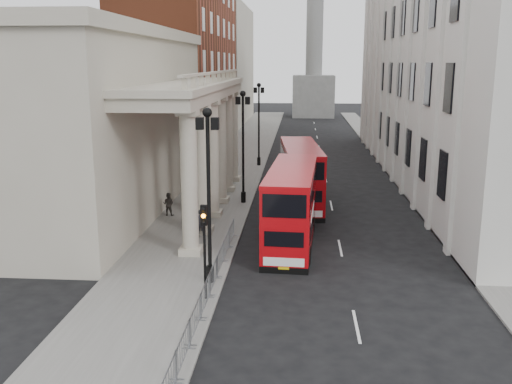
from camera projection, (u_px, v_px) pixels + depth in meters
ground at (210, 321)px, 23.50m from camera, size 260.00×260.00×0.00m
sidewalk_west at (228, 177)px, 52.88m from camera, size 6.00×140.00×0.12m
sidewalk_east at (409, 179)px, 51.63m from camera, size 3.00×140.00×0.12m
kerb at (260, 177)px, 52.65m from camera, size 0.20×140.00×0.14m
portico_building at (102, 126)px, 40.47m from camera, size 9.00×28.00×12.00m
brick_building at (184, 58)px, 68.52m from camera, size 9.00×32.00×22.00m
west_building_far at (221, 65)px, 99.85m from camera, size 9.00×30.00×20.00m
east_building at (442, 38)px, 50.62m from camera, size 8.00×55.00×25.00m
monument_column at (315, 33)px, 108.94m from camera, size 8.00×8.00×54.20m
lamp_post_south at (209, 184)px, 26.35m from camera, size 1.05×0.44×8.32m
lamp_post_mid at (243, 139)px, 41.90m from camera, size 1.05×0.44×8.32m
lamp_post_north at (259, 118)px, 57.46m from camera, size 1.05×0.44×8.32m
traffic_light at (204, 235)px, 24.78m from camera, size 0.28×0.33×4.30m
crowd_barriers at (210, 285)px, 25.54m from camera, size 0.50×18.75×1.10m
bus_near at (292, 204)px, 33.19m from camera, size 3.11×10.56×4.50m
bus_far at (301, 174)px, 42.30m from camera, size 3.39×10.54×4.47m
pedestrian_a at (201, 223)px, 34.47m from camera, size 0.65×0.49×1.62m
pedestrian_b at (168, 204)px, 39.11m from camera, size 0.85×0.70×1.60m
pedestrian_c at (196, 202)px, 39.40m from camera, size 0.97×0.78×1.73m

